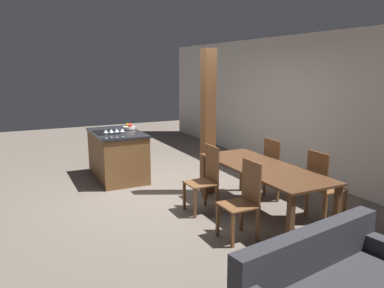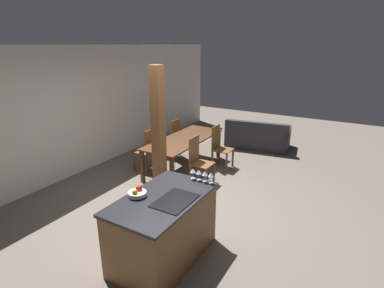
{
  "view_description": "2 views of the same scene",
  "coord_description": "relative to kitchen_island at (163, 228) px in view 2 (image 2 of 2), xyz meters",
  "views": [
    {
      "loc": [
        5.56,
        -2.24,
        2.09
      ],
      "look_at": [
        0.6,
        0.2,
        0.95
      ],
      "focal_mm": 35.0,
      "sensor_mm": 36.0,
      "label": 1
    },
    {
      "loc": [
        -3.94,
        -2.46,
        2.71
      ],
      "look_at": [
        0.6,
        0.2,
        0.95
      ],
      "focal_mm": 28.0,
      "sensor_mm": 36.0,
      "label": 2
    }
  ],
  "objects": [
    {
      "name": "kitchen_island",
      "position": [
        0.0,
        0.0,
        0.0
      ],
      "size": [
        1.44,
        0.86,
        0.91
      ],
      "color": "brown",
      "rests_on": "ground_plane"
    },
    {
      "name": "couch",
      "position": [
        5.02,
        0.42,
        -0.18
      ],
      "size": [
        1.15,
        1.78,
        0.78
      ],
      "rotation": [
        0.0,
        0.0,
        1.72
      ],
      "color": "#2D2D33",
      "rests_on": "ground_plane"
    },
    {
      "name": "timber_post",
      "position": [
        1.48,
        1.14,
        0.74
      ],
      "size": [
        0.2,
        0.2,
        2.38
      ],
      "color": "brown",
      "rests_on": "ground_plane"
    },
    {
      "name": "dining_chair_far_left",
      "position": [
        2.21,
        2.01,
        0.05
      ],
      "size": [
        0.4,
        0.4,
        0.97
      ],
      "rotation": [
        0.0,
        0.0,
        3.14
      ],
      "color": "brown",
      "rests_on": "ground_plane"
    },
    {
      "name": "dining_chair_near_right",
      "position": [
        3.19,
        0.71,
        0.05
      ],
      "size": [
        0.4,
        0.4,
        0.97
      ],
      "color": "brown",
      "rests_on": "ground_plane"
    },
    {
      "name": "dining_chair_far_right",
      "position": [
        3.19,
        2.01,
        0.05
      ],
      "size": [
        0.4,
        0.4,
        0.97
      ],
      "rotation": [
        0.0,
        0.0,
        3.14
      ],
      "color": "brown",
      "rests_on": "ground_plane"
    },
    {
      "name": "ground_plane",
      "position": [
        1.26,
        0.46,
        -0.45
      ],
      "size": [
        16.0,
        16.0,
        0.0
      ],
      "primitive_type": "plane",
      "color": "#665B51"
    },
    {
      "name": "fruit_bowl",
      "position": [
        -0.14,
        0.29,
        0.5
      ],
      "size": [
        0.23,
        0.23,
        0.12
      ],
      "color": "silver",
      "rests_on": "kitchen_island"
    },
    {
      "name": "wine_glass_middle",
      "position": [
        0.64,
        -0.26,
        0.58
      ],
      "size": [
        0.08,
        0.08,
        0.15
      ],
      "color": "silver",
      "rests_on": "kitchen_island"
    },
    {
      "name": "wall_back",
      "position": [
        1.26,
        3.29,
        0.9
      ],
      "size": [
        11.2,
        0.08,
        2.7
      ],
      "color": "silver",
      "rests_on": "ground_plane"
    },
    {
      "name": "dining_table",
      "position": [
        2.7,
        1.36,
        0.18
      ],
      "size": [
        2.19,
        0.86,
        0.72
      ],
      "color": "#51331E",
      "rests_on": "ground_plane"
    },
    {
      "name": "wine_glass_end",
      "position": [
        0.64,
        -0.07,
        0.58
      ],
      "size": [
        0.08,
        0.08,
        0.15
      ],
      "color": "silver",
      "rests_on": "kitchen_island"
    },
    {
      "name": "dining_chair_near_left",
      "position": [
        2.21,
        0.71,
        0.05
      ],
      "size": [
        0.4,
        0.4,
        0.97
      ],
      "color": "brown",
      "rests_on": "ground_plane"
    },
    {
      "name": "wine_glass_near",
      "position": [
        0.64,
        -0.35,
        0.58
      ],
      "size": [
        0.08,
        0.08,
        0.15
      ],
      "color": "silver",
      "rests_on": "kitchen_island"
    },
    {
      "name": "wine_glass_far",
      "position": [
        0.64,
        -0.16,
        0.58
      ],
      "size": [
        0.08,
        0.08,
        0.15
      ],
      "color": "silver",
      "rests_on": "kitchen_island"
    }
  ]
}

